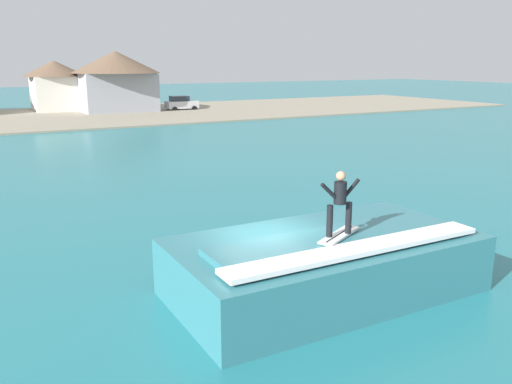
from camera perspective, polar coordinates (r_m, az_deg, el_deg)
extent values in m
plane|color=#24767F|center=(15.19, 1.00, -9.84)|extent=(260.00, 260.00, 0.00)
cube|color=teal|center=(14.63, 7.26, -7.67)|extent=(8.10, 4.26, 1.53)
cube|color=teal|center=(13.94, 8.65, -5.10)|extent=(6.89, 1.92, 0.17)
cube|color=white|center=(13.30, 10.89, -5.93)|extent=(7.29, 0.77, 0.12)
cube|color=white|center=(13.93, 8.85, -4.54)|extent=(1.69, 1.15, 0.06)
cube|color=black|center=(13.92, 8.85, -4.43)|extent=(1.40, 0.78, 0.01)
cylinder|color=black|center=(13.55, 7.82, -3.07)|extent=(0.16, 0.16, 0.82)
cylinder|color=black|center=(13.90, 9.79, -2.71)|extent=(0.16, 0.16, 0.82)
cylinder|color=black|center=(13.55, 8.93, -0.09)|extent=(0.32, 0.32, 0.56)
sphere|color=tan|center=(13.45, 8.99, 1.70)|extent=(0.24, 0.24, 0.24)
cylinder|color=black|center=(13.31, 7.70, 0.13)|extent=(0.47, 0.10, 0.45)
cylinder|color=black|center=(13.74, 10.14, 0.47)|extent=(0.47, 0.10, 0.45)
cube|color=gray|center=(62.72, -22.46, 7.23)|extent=(120.00, 25.26, 0.18)
cube|color=silver|center=(68.42, -7.88, 9.17)|extent=(3.95, 1.75, 0.90)
cube|color=#262D38|center=(68.26, -8.13, 9.79)|extent=(2.17, 1.58, 0.64)
cylinder|color=black|center=(69.78, -7.15, 8.90)|extent=(0.64, 0.22, 0.64)
cylinder|color=black|center=(68.07, -6.56, 8.80)|extent=(0.64, 0.22, 0.64)
cylinder|color=black|center=(68.88, -9.15, 8.77)|extent=(0.64, 0.22, 0.64)
cylinder|color=black|center=(67.15, -8.61, 8.67)|extent=(0.64, 0.22, 0.64)
cube|color=#9EA3AD|center=(67.71, -14.51, 10.15)|extent=(8.44, 6.60, 4.68)
cone|color=brown|center=(67.61, -14.69, 13.20)|extent=(10.46, 10.46, 2.56)
cube|color=silver|center=(70.97, -20.42, 9.71)|extent=(5.36, 6.13, 4.27)
cone|color=brown|center=(70.87, -20.63, 12.17)|extent=(7.61, 7.61, 1.86)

